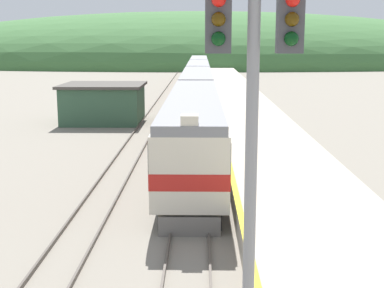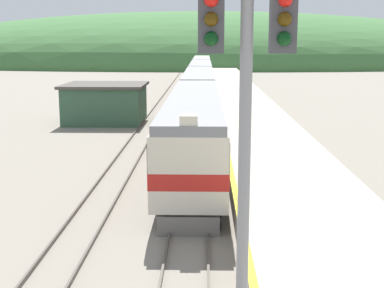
{
  "view_description": "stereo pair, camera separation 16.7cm",
  "coord_description": "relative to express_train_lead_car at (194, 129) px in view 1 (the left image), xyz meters",
  "views": [
    {
      "loc": [
        0.42,
        -2.28,
        7.19
      ],
      "look_at": [
        -0.0,
        21.94,
        2.45
      ],
      "focal_mm": 50.0,
      "sensor_mm": 36.0,
      "label": 1
    },
    {
      "loc": [
        0.58,
        -2.28,
        7.19
      ],
      "look_at": [
        -0.0,
        21.94,
        2.45
      ],
      "focal_mm": 50.0,
      "sensor_mm": 36.0,
      "label": 2
    }
  ],
  "objects": [
    {
      "name": "platform",
      "position": [
        4.66,
        22.83,
        -1.78
      ],
      "size": [
        5.84,
        140.0,
        0.99
      ],
      "color": "#B2A893",
      "rests_on": "ground"
    },
    {
      "name": "track_main",
      "position": [
        0.0,
        42.83,
        -2.19
      ],
      "size": [
        1.52,
        180.0,
        0.16
      ],
      "color": "#4C443D",
      "rests_on": "ground"
    },
    {
      "name": "station_shed",
      "position": [
        -8.17,
        17.24,
        -0.56
      ],
      "size": [
        7.09,
        6.62,
        3.39
      ],
      "color": "#385B42",
      "rests_on": "ground"
    },
    {
      "name": "express_train_lead_car",
      "position": [
        0.0,
        0.0,
        0.0
      ],
      "size": [
        3.01,
        21.91,
        4.51
      ],
      "color": "black",
      "rests_on": "ground"
    },
    {
      "name": "carriage_third",
      "position": [
        0.0,
        44.06,
        -0.01
      ],
      "size": [
        3.0,
        20.74,
        4.15
      ],
      "color": "black",
      "rests_on": "ground"
    },
    {
      "name": "carriage_second",
      "position": [
        0.0,
        22.44,
        -0.01
      ],
      "size": [
        3.0,
        20.74,
        4.15
      ],
      "color": "black",
      "rests_on": "ground"
    },
    {
      "name": "signal_mast_main",
      "position": [
        1.22,
        -21.08,
        3.64
      ],
      "size": [
        2.2,
        0.42,
        9.0
      ],
      "color": "gray",
      "rests_on": "ground"
    },
    {
      "name": "distant_hills",
      "position": [
        0.0,
        135.8,
        -2.27
      ],
      "size": [
        200.07,
        90.03,
        30.97
      ],
      "color": "#3D6B38",
      "rests_on": "ground"
    },
    {
      "name": "carriage_fourth",
      "position": [
        0.0,
        65.69,
        -0.01
      ],
      "size": [
        3.0,
        20.74,
        4.15
      ],
      "color": "black",
      "rests_on": "ground"
    },
    {
      "name": "track_siding",
      "position": [
        -4.13,
        42.83,
        -2.19
      ],
      "size": [
        1.52,
        180.0,
        0.16
      ],
      "color": "#4C443D",
      "rests_on": "ground"
    }
  ]
}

